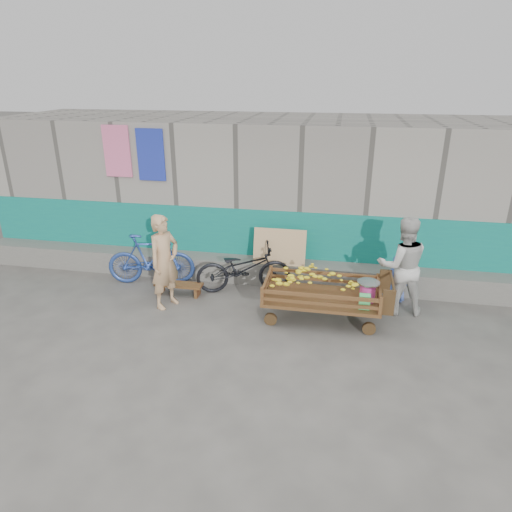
% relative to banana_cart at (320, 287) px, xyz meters
% --- Properties ---
extents(ground, '(80.00, 80.00, 0.00)m').
position_rel_banana_cart_xyz_m(ground, '(-1.14, -1.04, -0.60)').
color(ground, '#4E4C47').
rests_on(ground, ground).
extents(building_wall, '(12.00, 3.50, 3.00)m').
position_rel_banana_cart_xyz_m(building_wall, '(-1.14, 3.01, 0.87)').
color(building_wall, gray).
rests_on(building_wall, ground).
extents(banana_cart, '(2.08, 0.95, 0.89)m').
position_rel_banana_cart_xyz_m(banana_cart, '(0.00, 0.00, 0.00)').
color(banana_cart, '#582B19').
rests_on(banana_cart, ground).
extents(bench, '(0.90, 0.27, 0.22)m').
position_rel_banana_cart_xyz_m(bench, '(-2.62, 0.43, -0.44)').
color(bench, '#582B19').
rests_on(bench, ground).
extents(vendor_man, '(0.63, 0.73, 1.69)m').
position_rel_banana_cart_xyz_m(vendor_man, '(-2.68, -0.01, 0.24)').
color(vendor_man, tan).
rests_on(vendor_man, ground).
extents(woman, '(0.92, 0.76, 1.72)m').
position_rel_banana_cart_xyz_m(woman, '(1.34, 0.54, 0.26)').
color(woman, silver).
rests_on(woman, ground).
extents(child, '(0.49, 0.38, 0.89)m').
position_rel_banana_cart_xyz_m(child, '(1.34, 0.92, -0.15)').
color(child, '#4B66B9').
rests_on(child, ground).
extents(bicycle_dark, '(1.88, 1.10, 0.93)m').
position_rel_banana_cart_xyz_m(bicycle_dark, '(-1.46, 0.81, -0.13)').
color(bicycle_dark, black).
rests_on(bicycle_dark, ground).
extents(bicycle_blue, '(1.75, 0.79, 1.02)m').
position_rel_banana_cart_xyz_m(bicycle_blue, '(-3.31, 0.81, -0.09)').
color(bicycle_blue, '#2C4BA0').
rests_on(bicycle_blue, ground).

